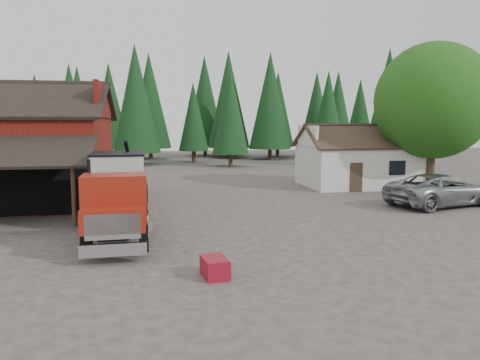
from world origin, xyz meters
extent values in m
plane|color=#433A34|center=(0.00, 0.00, 0.00)|extent=(120.00, 120.00, 0.00)
cube|color=maroon|center=(-11.00, 10.00, 2.50)|extent=(12.00, 10.00, 5.00)
cube|color=black|center=(-11.00, 12.50, 6.00)|extent=(12.80, 5.53, 2.35)
cube|color=maroon|center=(-5.00, 10.00, 6.00)|extent=(0.25, 7.00, 2.00)
cylinder|color=#382619|center=(-5.60, 2.10, 1.40)|extent=(0.20, 0.20, 2.80)
cube|color=silver|center=(13.00, 13.00, 1.50)|extent=(8.00, 6.00, 3.00)
cube|color=#38281E|center=(13.00, 11.50, 3.75)|extent=(8.60, 3.42, 1.80)
cube|color=#38281E|center=(13.00, 14.50, 3.75)|extent=(8.60, 3.42, 1.80)
cube|color=silver|center=(9.00, 13.00, 3.75)|extent=(0.20, 4.20, 1.50)
cube|color=silver|center=(17.00, 13.00, 3.75)|extent=(0.20, 4.20, 1.50)
cube|color=#38281E|center=(11.50, 9.98, 1.00)|extent=(0.90, 0.06, 2.00)
cube|color=black|center=(14.50, 9.98, 1.60)|extent=(1.20, 0.06, 1.00)
cylinder|color=#382619|center=(17.00, 10.00, 1.60)|extent=(0.60, 0.60, 3.20)
sphere|color=#1E4E12|center=(17.00, 10.00, 6.20)|extent=(8.00, 8.00, 8.00)
sphere|color=#1E4E12|center=(15.80, 10.80, 5.00)|extent=(4.40, 4.40, 4.40)
sphere|color=#1E4E12|center=(18.00, 9.20, 5.30)|extent=(4.80, 4.80, 4.80)
cylinder|color=#382619|center=(6.00, 30.00, 0.80)|extent=(0.44, 0.44, 1.60)
cone|color=black|center=(6.00, 30.00, 5.90)|extent=(3.96, 3.96, 9.00)
cylinder|color=#382619|center=(22.00, 26.00, 0.80)|extent=(0.44, 0.44, 1.60)
cone|color=black|center=(22.00, 26.00, 6.90)|extent=(4.84, 4.84, 11.00)
cylinder|color=#382619|center=(-4.00, 34.00, 0.80)|extent=(0.44, 0.44, 1.60)
cone|color=black|center=(-4.00, 34.00, 7.40)|extent=(5.28, 5.28, 12.00)
cylinder|color=black|center=(-4.39, -2.81, 0.52)|extent=(0.37, 1.06, 1.04)
cylinder|color=black|center=(-2.40, -2.73, 0.52)|extent=(0.37, 1.06, 1.04)
cylinder|color=black|center=(-4.56, 1.75, 0.52)|extent=(0.37, 1.06, 1.04)
cylinder|color=black|center=(-2.57, 1.82, 0.52)|extent=(0.37, 1.06, 1.04)
cylinder|color=black|center=(-4.61, 3.08, 0.52)|extent=(0.37, 1.06, 1.04)
cylinder|color=black|center=(-2.61, 3.15, 0.52)|extent=(0.37, 1.06, 1.04)
cube|color=black|center=(-3.51, 0.27, 0.90)|extent=(1.34, 8.19, 0.38)
cube|color=silver|center=(-3.34, -4.24, 0.52)|extent=(2.19, 0.25, 0.43)
cube|color=silver|center=(-3.35, -4.14, 1.28)|extent=(1.81, 0.16, 0.85)
cube|color=maroon|center=(-3.37, -3.58, 1.42)|extent=(2.18, 1.31, 0.81)
cube|color=maroon|center=(-3.41, -2.34, 1.95)|extent=(2.33, 1.69, 1.76)
cube|color=black|center=(-3.39, -3.10, 2.23)|extent=(1.99, 0.15, 0.85)
cylinder|color=black|center=(-4.39, -1.52, 2.47)|extent=(0.14, 0.14, 1.71)
cube|color=black|center=(-3.45, -1.39, 1.90)|extent=(2.33, 0.20, 1.52)
cube|color=black|center=(-3.55, 1.59, 1.16)|extent=(2.62, 5.59, 0.15)
cube|color=beige|center=(-3.55, 1.59, 2.56)|extent=(2.29, 3.21, 1.52)
cone|color=beige|center=(-3.55, 1.59, 1.61)|extent=(2.16, 2.16, 0.66)
cube|color=black|center=(-3.55, 1.59, 3.34)|extent=(2.39, 3.31, 0.08)
cylinder|color=black|center=(-3.03, 2.94, 2.47)|extent=(0.64, 2.08, 2.90)
cube|color=maroon|center=(-4.21, 3.85, 1.42)|extent=(0.60, 0.78, 0.43)
cylinder|color=silver|center=(-2.34, -1.69, 0.81)|extent=(0.57, 0.97, 0.53)
imported|color=#95979C|center=(14.00, 4.09, 0.91)|extent=(7.13, 4.62, 1.83)
cube|color=maroon|center=(-0.20, -6.00, 0.30)|extent=(0.85, 1.19, 0.60)
camera|label=1|loc=(-1.88, -19.74, 4.68)|focal=35.00mm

